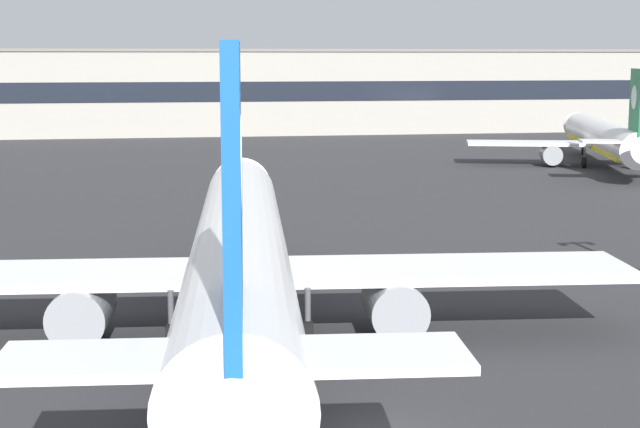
{
  "coord_description": "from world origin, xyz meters",
  "views": [
    {
      "loc": [
        -6.32,
        -27.42,
        11.3
      ],
      "look_at": [
        0.56,
        13.24,
        4.73
      ],
      "focal_mm": 55.51,
      "sensor_mm": 36.0,
      "label": 1
    }
  ],
  "objects": [
    {
      "name": "airliner_background",
      "position": [
        39.83,
        68.39,
        2.97
      ],
      "size": [
        28.3,
        35.93,
        10.26
      ],
      "color": "white",
      "rests_on": "ground"
    },
    {
      "name": "airliner_foreground",
      "position": [
        -3.06,
        11.03,
        3.37
      ],
      "size": [
        32.31,
        41.52,
        11.65
      ],
      "color": "white",
      "rests_on": "ground"
    },
    {
      "name": "safety_cone_by_nose_gear",
      "position": [
        -1.95,
        26.07,
        0.26
      ],
      "size": [
        0.44,
        0.44,
        0.55
      ],
      "color": "orange",
      "rests_on": "ground"
    },
    {
      "name": "terminal_building",
      "position": [
        11.76,
        119.62,
        6.21
      ],
      "size": [
        157.71,
        12.4,
        12.41
      ],
      "color": "#9E998E",
      "rests_on": "ground"
    },
    {
      "name": "taxiway_centreline",
      "position": [
        0.0,
        30.0,
        0.0
      ],
      "size": [
        10.67,
        179.72,
        0.01
      ],
      "primitive_type": "cube",
      "rotation": [
        0.0,
        0.0,
        -0.06
      ],
      "color": "yellow",
      "rests_on": "ground"
    }
  ]
}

